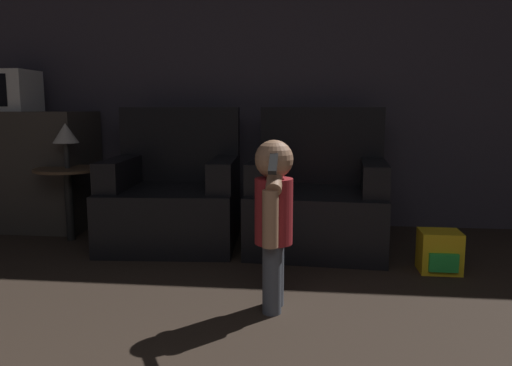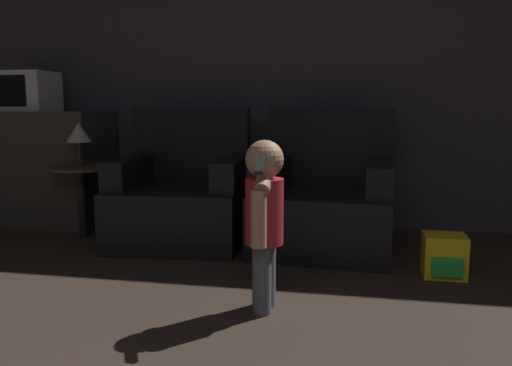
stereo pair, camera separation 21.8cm
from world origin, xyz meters
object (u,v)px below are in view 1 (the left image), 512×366
(armchair_left, at_px, (174,197))
(microwave, at_px, (5,91))
(person_toddler, at_px, (274,211))
(lamp, at_px, (66,134))
(armchair_right, at_px, (319,200))
(toy_backpack, at_px, (439,252))

(armchair_left, bearing_deg, microwave, 163.98)
(person_toddler, distance_m, microwave, 2.74)
(person_toddler, distance_m, lamp, 1.93)
(microwave, bearing_deg, armchair_right, -7.03)
(armchair_left, bearing_deg, lamp, -179.26)
(armchair_right, bearing_deg, person_toddler, -96.92)
(microwave, bearing_deg, armchair_left, -11.95)
(person_toddler, bearing_deg, armchair_left, -142.07)
(armchair_right, relative_size, person_toddler, 1.19)
(person_toddler, xyz_separation_m, microwave, (-2.23, 1.47, 0.61))
(armchair_left, distance_m, armchair_right, 1.02)
(armchair_left, height_order, microwave, microwave)
(armchair_right, distance_m, lamp, 1.84)
(armchair_right, bearing_deg, lamp, -174.02)
(armchair_right, height_order, toy_backpack, armchair_right)
(lamp, bearing_deg, person_toddler, -35.18)
(armchair_left, relative_size, armchair_right, 1.00)
(armchair_left, xyz_separation_m, armchair_right, (1.02, 0.00, 0.00))
(armchair_left, xyz_separation_m, person_toddler, (0.80, -1.16, 0.16))
(armchair_right, bearing_deg, armchair_left, -176.07)
(armchair_left, xyz_separation_m, microwave, (-1.43, 0.30, 0.76))
(armchair_left, relative_size, toy_backpack, 3.95)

